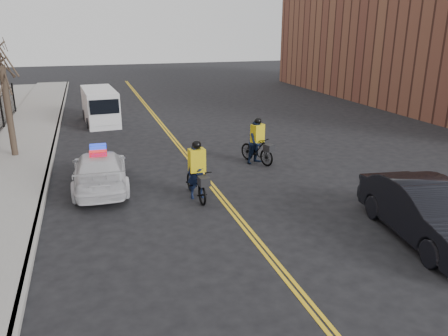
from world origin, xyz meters
The scene contains 12 objects.
ground centered at (0.00, 0.00, 0.00)m, with size 120.00×120.00×0.00m, color black.
center_line_left centered at (-0.08, 8.00, 0.01)m, with size 0.10×60.00×0.01m, color yellow.
center_line_right centered at (0.08, 8.00, 0.01)m, with size 0.10×60.00×0.01m, color yellow.
sidewalk centered at (-7.50, 8.00, 0.07)m, with size 3.00×60.00×0.15m, color gray.
curb centered at (-6.00, 8.00, 0.07)m, with size 0.20×60.00×0.15m, color gray.
building_across centered at (22.00, 18.00, 5.50)m, with size 12.00×30.00×11.00m, color brown.
street_tree centered at (-7.60, 10.00, 3.53)m, with size 3.20×3.20×4.80m.
police_cruiser centered at (-4.00, 4.80, 0.70)m, with size 2.09×4.84×1.55m.
dark_sedan centered at (4.59, -2.20, 0.83)m, with size 1.75×5.02×1.65m, color black.
cargo_van centered at (-3.49, 16.59, 1.02)m, with size 2.19×5.09×2.08m.
cyclist_near centered at (-0.80, 2.75, 0.73)m, with size 0.87×2.17×2.09m.
cyclist_far centered at (2.71, 5.94, 0.80)m, with size 1.28×2.08×2.04m.
Camera 1 is at (-4.19, -11.20, 5.80)m, focal length 35.00 mm.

